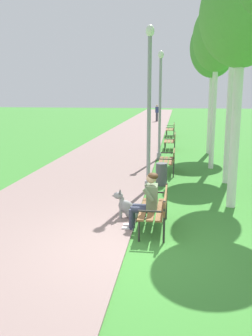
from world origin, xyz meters
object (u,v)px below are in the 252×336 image
birch_tree_second (242,17)px  lamp_post_mid (160,105)px  birch_tree_fourth (217,39)px  pedestrian_distant (157,113)px  person_seated_on_near_bench (147,199)px  park_bench_furthest (171,128)px  park_bench_far (171,140)px  birch_tree_fifth (213,48)px  litter_bin (161,174)px  park_bench_mid (169,159)px  lamp_post_near (149,109)px  dog_grey (128,208)px  park_bench_near (157,206)px  birch_tree_third (236,6)px

birch_tree_second → lamp_post_mid: bearing=108.7°
birch_tree_fourth → pedestrian_distant: bearing=98.6°
person_seated_on_near_bench → lamp_post_mid: size_ratio=0.28×
park_bench_furthest → person_seated_on_near_bench: bearing=-90.7°
park_bench_far → birch_tree_fifth: 4.73m
birch_tree_second → litter_bin: birch_tree_second is taller
park_bench_mid → park_bench_far: size_ratio=1.00×
park_bench_far → birch_tree_fifth: size_ratio=0.24×
park_bench_mid → park_bench_far: (-0.02, 5.44, 0.00)m
lamp_post_mid → pedestrian_distant: lamp_post_mid is taller
park_bench_furthest → lamp_post_near: size_ratio=0.32×
dog_grey → birch_tree_second: bearing=27.7°
birch_tree_second → birch_tree_fourth: birch_tree_fourth is taller
birch_tree_fifth → person_seated_on_near_bench: bearing=-101.5°
birch_tree_fourth → birch_tree_fifth: bearing=87.0°
pedestrian_distant → birch_tree_fourth: bearing=-81.4°
park_bench_mid → birch_tree_fourth: birch_tree_fourth is taller
dog_grey → park_bench_mid: bearing=81.2°
lamp_post_mid → pedestrian_distant: size_ratio=2.74×
park_bench_furthest → park_bench_far: bearing=-89.0°
park_bench_near → birch_tree_second: (1.79, 1.86, 4.05)m
dog_grey → birch_tree_fourth: size_ratio=0.14×
person_seated_on_near_bench → pedestrian_distant: size_ratio=0.76×
park_bench_near → birch_tree_fourth: size_ratio=0.25×
birch_tree_fourth → litter_bin: birch_tree_fourth is taller
lamp_post_mid → birch_tree_fourth: size_ratio=0.75×
person_seated_on_near_bench → dog_grey: 0.88m
park_bench_near → dog_grey: bearing=140.4°
park_bench_mid → birch_tree_second: 5.78m
park_bench_far → birch_tree_fourth: bearing=-69.9°
lamp_post_mid → birch_tree_second: bearing=-71.3°
park_bench_near → birch_tree_second: birch_tree_second is taller
dog_grey → litter_bin: bearing=79.5°
lamp_post_near → birch_tree_third: birch_tree_third is taller
park_bench_near → park_bench_furthest: (-0.01, 16.85, 0.00)m
birch_tree_second → person_seated_on_near_bench: bearing=-136.4°
park_bench_furthest → lamp_post_near: lamp_post_near is taller
birch_tree_second → birch_tree_fifth: size_ratio=0.94×
dog_grey → park_bench_far: bearing=85.8°
litter_bin → birch_tree_fourth: bearing=58.3°
park_bench_far → lamp_post_mid: lamp_post_mid is taller
person_seated_on_near_bench → lamp_post_mid: lamp_post_mid is taller
birch_tree_fifth → lamp_post_near: bearing=-108.0°
dog_grey → birch_tree_third: (2.67, 3.86, 5.09)m
birch_tree_fourth → birch_tree_fifth: size_ratio=0.97×
park_bench_furthest → dog_grey: (-0.66, -16.29, -0.25)m
park_bench_near → dog_grey: (-0.68, 0.56, -0.25)m
birch_tree_fifth → litter_bin: size_ratio=8.87×
park_bench_furthest → dog_grey: park_bench_furthest is taller
dog_grey → lamp_post_near: (0.25, 2.54, 2.15)m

